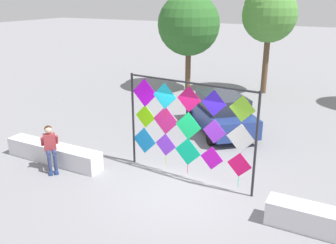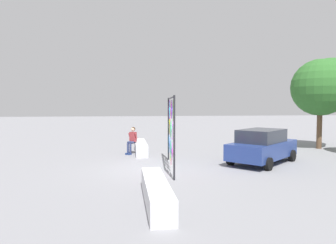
{
  "view_description": "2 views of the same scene",
  "coord_description": "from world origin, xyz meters",
  "px_view_note": "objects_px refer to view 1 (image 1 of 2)",
  "views": [
    {
      "loc": [
        4.06,
        -8.45,
        5.23
      ],
      "look_at": [
        -0.38,
        0.01,
        1.9
      ],
      "focal_mm": 39.32,
      "sensor_mm": 36.0,
      "label": 1
    },
    {
      "loc": [
        12.42,
        -1.21,
        2.62
      ],
      "look_at": [
        0.42,
        0.44,
        1.95
      ],
      "focal_mm": 32.74,
      "sensor_mm": 36.0,
      "label": 2
    }
  ],
  "objects_px": {
    "kite_display_rack": "(187,122)",
    "tree_palm_like": "(190,21)",
    "parked_car": "(220,112)",
    "tree_far_right": "(270,13)",
    "seated_vendor": "(50,145)"
  },
  "relations": [
    {
      "from": "parked_car",
      "to": "tree_far_right",
      "type": "height_order",
      "value": "tree_far_right"
    },
    {
      "from": "kite_display_rack",
      "to": "tree_far_right",
      "type": "height_order",
      "value": "tree_far_right"
    },
    {
      "from": "kite_display_rack",
      "to": "tree_palm_like",
      "type": "xyz_separation_m",
      "value": [
        -4.51,
        9.98,
        2.09
      ]
    },
    {
      "from": "kite_display_rack",
      "to": "seated_vendor",
      "type": "height_order",
      "value": "kite_display_rack"
    },
    {
      "from": "kite_display_rack",
      "to": "tree_far_right",
      "type": "relative_size",
      "value": 0.72
    },
    {
      "from": "tree_far_right",
      "to": "tree_palm_like",
      "type": "relative_size",
      "value": 1.04
    },
    {
      "from": "parked_car",
      "to": "tree_palm_like",
      "type": "height_order",
      "value": "tree_palm_like"
    },
    {
      "from": "kite_display_rack",
      "to": "parked_car",
      "type": "bearing_deg",
      "value": 96.39
    },
    {
      "from": "kite_display_rack",
      "to": "seated_vendor",
      "type": "relative_size",
      "value": 2.83
    },
    {
      "from": "kite_display_rack",
      "to": "parked_car",
      "type": "xyz_separation_m",
      "value": [
        -0.47,
        4.24,
        -0.97
      ]
    },
    {
      "from": "parked_car",
      "to": "seated_vendor",
      "type": "bearing_deg",
      "value": -120.75
    },
    {
      "from": "tree_palm_like",
      "to": "parked_car",
      "type": "bearing_deg",
      "value": -54.88
    },
    {
      "from": "seated_vendor",
      "to": "tree_far_right",
      "type": "height_order",
      "value": "tree_far_right"
    },
    {
      "from": "seated_vendor",
      "to": "parked_car",
      "type": "bearing_deg",
      "value": 59.25
    },
    {
      "from": "tree_far_right",
      "to": "tree_palm_like",
      "type": "bearing_deg",
      "value": -163.49
    }
  ]
}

